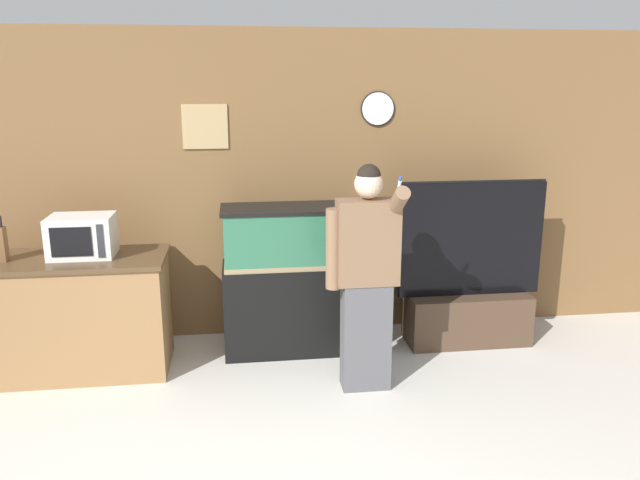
{
  "coord_description": "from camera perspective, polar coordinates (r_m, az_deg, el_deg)",
  "views": [
    {
      "loc": [
        0.0,
        -2.08,
        2.18
      ],
      "look_at": [
        0.58,
        2.3,
        1.05
      ],
      "focal_mm": 35.0,
      "sensor_mm": 36.0,
      "label": 1
    }
  ],
  "objects": [
    {
      "name": "person_standing",
      "position": [
        4.39,
        4.17,
        -3.25
      ],
      "size": [
        0.52,
        0.39,
        1.64
      ],
      "color": "#515156",
      "rests_on": "ground_plane"
    },
    {
      "name": "wall_back_paneled",
      "position": [
        5.34,
        -7.48,
        4.78
      ],
      "size": [
        10.0,
        0.08,
        2.6
      ],
      "color": "brown",
      "rests_on": "ground_plane"
    },
    {
      "name": "aquarium_on_stand",
      "position": [
        5.1,
        -2.28,
        -3.59
      ],
      "size": [
        1.17,
        0.47,
        1.21
      ],
      "color": "black",
      "rests_on": "ground_plane"
    },
    {
      "name": "microwave",
      "position": [
        4.95,
        -20.96,
        0.34
      ],
      "size": [
        0.46,
        0.35,
        0.31
      ],
      "color": "white",
      "rests_on": "counter_island"
    },
    {
      "name": "counter_island",
      "position": [
        5.13,
        -22.17,
        -6.38
      ],
      "size": [
        1.53,
        0.66,
        0.91
      ],
      "color": "olive",
      "rests_on": "ground_plane"
    },
    {
      "name": "tv_on_stand",
      "position": [
        5.45,
        13.34,
        -5.06
      ],
      "size": [
        1.24,
        0.4,
        1.39
      ],
      "color": "#4C3828",
      "rests_on": "ground_plane"
    }
  ]
}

